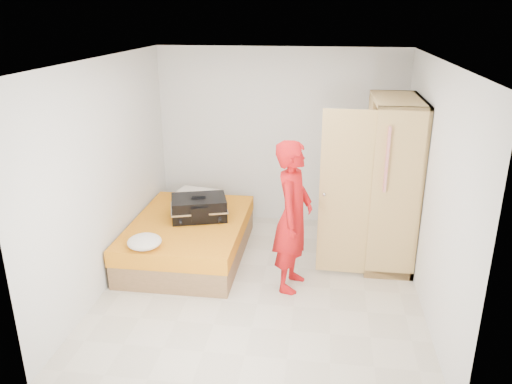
# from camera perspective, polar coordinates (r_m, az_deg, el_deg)

# --- Properties ---
(room) EXTENTS (4.00, 4.02, 2.60)m
(room) POSITION_cam_1_polar(r_m,az_deg,el_deg) (5.51, 0.80, 1.32)
(room) COLOR beige
(room) RESTS_ON ground
(bed) EXTENTS (1.42, 2.02, 0.50)m
(bed) POSITION_cam_1_polar(r_m,az_deg,el_deg) (6.65, -7.63, -5.20)
(bed) COLOR #976B44
(bed) RESTS_ON ground
(wardrobe) EXTENTS (1.17, 1.20, 2.10)m
(wardrobe) POSITION_cam_1_polar(r_m,az_deg,el_deg) (6.43, 14.70, 0.60)
(wardrobe) COLOR tan
(wardrobe) RESTS_ON ground
(person) EXTENTS (0.53, 0.71, 1.76)m
(person) POSITION_cam_1_polar(r_m,az_deg,el_deg) (5.64, 4.25, -2.82)
(person) COLOR red
(person) RESTS_ON ground
(suitcase) EXTENTS (0.84, 0.71, 0.31)m
(suitcase) POSITION_cam_1_polar(r_m,az_deg,el_deg) (6.57, -6.53, -1.80)
(suitcase) COLOR black
(suitcase) RESTS_ON bed
(round_cushion) EXTENTS (0.39, 0.39, 0.15)m
(round_cushion) POSITION_cam_1_polar(r_m,az_deg,el_deg) (5.88, -12.63, -5.56)
(round_cushion) COLOR white
(round_cushion) RESTS_ON bed
(pillow) EXTENTS (0.63, 0.40, 0.11)m
(pillow) POSITION_cam_1_polar(r_m,az_deg,el_deg) (7.31, -6.59, -0.22)
(pillow) COLOR white
(pillow) RESTS_ON bed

